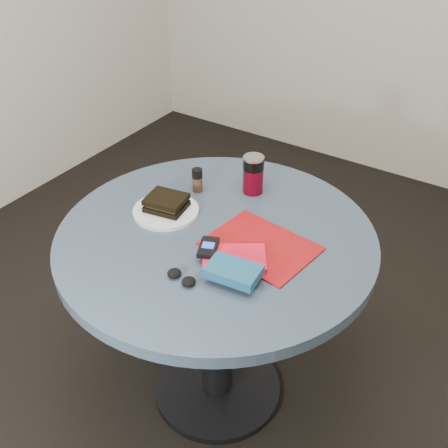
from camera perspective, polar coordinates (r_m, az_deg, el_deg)
The scene contains 11 objects.
ground at distance 2.27m, azimuth -0.66°, elevation -16.49°, with size 4.00×4.00×0.00m, color black.
table at distance 1.84m, azimuth -0.78°, elevation -5.13°, with size 1.00×1.00×0.75m.
plate at distance 1.84m, azimuth -5.92°, elevation 1.31°, with size 0.22×0.22×0.01m, color silver.
sandwich at distance 1.83m, azimuth -5.87°, elevation 2.17°, with size 0.14×0.12×0.04m.
soda_can at distance 1.92m, azimuth 2.98°, elevation 5.05°, with size 0.09×0.09×0.14m.
pepper_grinder at distance 1.93m, azimuth -2.73°, elevation 4.49°, with size 0.04×0.04×0.08m.
magazine at distance 1.69m, azimuth 3.73°, elevation -2.24°, with size 0.31×0.24×0.01m, color maroon.
red_book at distance 1.63m, azimuth 1.04°, elevation -3.49°, with size 0.18×0.12×0.02m, color red.
novel at distance 1.55m, azimuth 0.94°, elevation -4.84°, with size 0.15×0.10×0.03m, color navy.
mp3_player at distance 1.64m, azimuth -1.61°, elevation -2.39°, with size 0.08×0.10×0.02m.
headphones at distance 1.57m, azimuth -4.35°, elevation -5.44°, with size 0.10×0.05×0.02m.
Camera 1 is at (0.79, -1.16, 1.78)m, focal length 45.00 mm.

